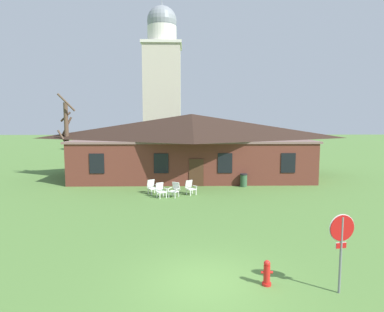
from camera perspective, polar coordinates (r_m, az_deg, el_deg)
The scene contains 11 objects.
ground_plane at distance 11.11m, azimuth 2.45°, elevation -20.74°, with size 200.00×200.00×0.00m, color #517A38.
brick_building at distance 30.02m, azimuth -0.06°, elevation 2.02°, with size 20.01×10.40×5.52m.
dome_tower at distance 45.72m, azimuth -5.06°, elevation 11.86°, with size 5.18×5.18×20.66m.
stop_sign at distance 10.76m, azimuth 24.16°, elevation -12.65°, with size 0.80×0.18×2.36m.
lawn_chair_by_porch at distance 22.95m, azimuth -6.84°, elevation -5.19°, with size 0.85×0.87×0.96m.
lawn_chair_near_door at distance 21.83m, azimuth -5.38°, elevation -5.77°, with size 0.83×0.86×0.96m.
lawn_chair_left_end at distance 21.91m, azimuth -2.99°, elevation -5.71°, with size 0.83×0.86×0.96m.
lawn_chair_middle at distance 22.57m, azimuth -0.30°, elevation -5.34°, with size 0.85×0.87×0.96m.
bare_tree_beside_building at distance 30.79m, azimuth -20.62°, elevation 3.06°, with size 1.75×1.67×7.20m.
fire_hydrant at distance 11.02m, azimuth 12.65°, elevation -18.96°, with size 0.36×0.28×0.79m.
trash_bin at distance 25.44m, azimuth 8.80°, elevation -4.10°, with size 0.56×0.56×0.98m.
Camera 1 is at (-0.68, -9.87, 5.05)m, focal length 31.25 mm.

